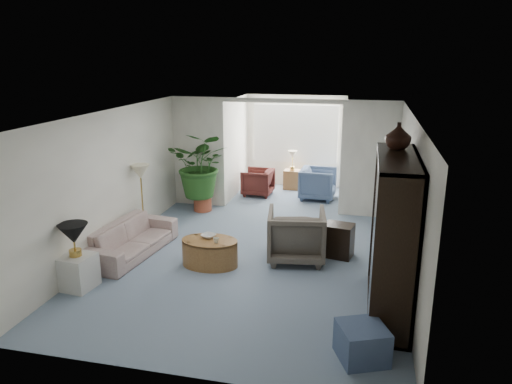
% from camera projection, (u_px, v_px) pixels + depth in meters
% --- Properties ---
extents(floor, '(6.00, 6.00, 0.00)m').
position_uv_depth(floor, '(248.00, 264.00, 8.11)').
color(floor, gray).
rests_on(floor, ground).
extents(sunroom_floor, '(2.60, 2.60, 0.00)m').
position_uv_depth(sunroom_floor, '(288.00, 197.00, 11.95)').
color(sunroom_floor, gray).
rests_on(sunroom_floor, ground).
extents(back_pier_left, '(1.20, 0.12, 2.50)m').
position_uv_depth(back_pier_left, '(199.00, 152.00, 10.98)').
color(back_pier_left, white).
rests_on(back_pier_left, ground).
extents(back_pier_right, '(1.20, 0.12, 2.50)m').
position_uv_depth(back_pier_right, '(369.00, 160.00, 10.16)').
color(back_pier_right, white).
rests_on(back_pier_right, ground).
extents(back_header, '(2.60, 0.12, 0.10)m').
position_uv_depth(back_header, '(281.00, 101.00, 10.24)').
color(back_header, white).
rests_on(back_header, back_pier_left).
extents(window_pane, '(2.20, 0.02, 1.50)m').
position_uv_depth(window_pane, '(295.00, 134.00, 12.57)').
color(window_pane, white).
extents(window_blinds, '(2.20, 0.02, 1.50)m').
position_uv_depth(window_blinds, '(295.00, 134.00, 12.54)').
color(window_blinds, white).
extents(framed_picture, '(0.04, 0.50, 0.40)m').
position_uv_depth(framed_picture, '(410.00, 176.00, 7.01)').
color(framed_picture, beige).
extents(sofa, '(0.99, 2.04, 0.58)m').
position_uv_depth(sofa, '(132.00, 239.00, 8.45)').
color(sofa, '#BCB29F').
rests_on(sofa, ground).
extents(end_table, '(0.52, 0.52, 0.52)m').
position_uv_depth(end_table, '(78.00, 272.00, 7.24)').
color(end_table, silver).
rests_on(end_table, ground).
extents(table_lamp, '(0.44, 0.44, 0.30)m').
position_uv_depth(table_lamp, '(73.00, 234.00, 7.07)').
color(table_lamp, black).
rests_on(table_lamp, end_table).
extents(floor_lamp, '(0.36, 0.36, 0.28)m').
position_uv_depth(floor_lamp, '(140.00, 172.00, 9.16)').
color(floor_lamp, '#EFE7BE').
rests_on(floor_lamp, ground).
extents(coffee_table, '(1.19, 1.19, 0.45)m').
position_uv_depth(coffee_table, '(210.00, 253.00, 8.02)').
color(coffee_table, olive).
rests_on(coffee_table, ground).
extents(coffee_bowl, '(0.29, 0.29, 0.06)m').
position_uv_depth(coffee_bowl, '(208.00, 236.00, 8.06)').
color(coffee_bowl, silver).
rests_on(coffee_bowl, coffee_table).
extents(coffee_cup, '(0.12, 0.12, 0.09)m').
position_uv_depth(coffee_cup, '(216.00, 240.00, 7.82)').
color(coffee_cup, beige).
rests_on(coffee_cup, coffee_table).
extents(wingback_chair, '(1.09, 1.11, 0.89)m').
position_uv_depth(wingback_chair, '(296.00, 235.00, 8.20)').
color(wingback_chair, '#645A4E').
rests_on(wingback_chair, ground).
extents(side_table_dark, '(0.55, 0.48, 0.58)m').
position_uv_depth(side_table_dark, '(339.00, 240.00, 8.37)').
color(side_table_dark, black).
rests_on(side_table_dark, ground).
extents(entertainment_cabinet, '(0.52, 1.95, 2.16)m').
position_uv_depth(entertainment_cabinet, '(393.00, 236.00, 6.38)').
color(entertainment_cabinet, black).
rests_on(entertainment_cabinet, ground).
extents(cabinet_urn, '(0.35, 0.35, 0.36)m').
position_uv_depth(cabinet_urn, '(398.00, 136.00, 6.50)').
color(cabinet_urn, black).
rests_on(cabinet_urn, entertainment_cabinet).
extents(ottoman, '(0.68, 0.68, 0.42)m').
position_uv_depth(ottoman, '(362.00, 343.00, 5.55)').
color(ottoman, '#495A7E').
rests_on(ottoman, ground).
extents(plant_pot, '(0.40, 0.40, 0.32)m').
position_uv_depth(plant_pot, '(203.00, 204.00, 10.86)').
color(plant_pot, '#A3492F').
rests_on(plant_pot, ground).
extents(house_plant, '(1.33, 1.15, 1.48)m').
position_uv_depth(house_plant, '(201.00, 165.00, 10.61)').
color(house_plant, '#24531C').
rests_on(house_plant, plant_pot).
extents(sunroom_chair_blue, '(0.87, 0.85, 0.76)m').
position_uv_depth(sunroom_chair_blue, '(318.00, 184.00, 11.67)').
color(sunroom_chair_blue, '#495A7E').
rests_on(sunroom_chair_blue, ground).
extents(sunroom_chair_maroon, '(0.76, 0.74, 0.66)m').
position_uv_depth(sunroom_chair_maroon, '(258.00, 182.00, 12.01)').
color(sunroom_chair_maroon, '#511F1C').
rests_on(sunroom_chair_maroon, ground).
extents(sunroom_table, '(0.43, 0.34, 0.50)m').
position_uv_depth(sunroom_table, '(292.00, 180.00, 12.57)').
color(sunroom_table, olive).
rests_on(sunroom_table, ground).
extents(shelf_clutter, '(0.30, 1.19, 1.06)m').
position_uv_depth(shelf_clutter, '(390.00, 230.00, 6.17)').
color(shelf_clutter, '#565351').
rests_on(shelf_clutter, entertainment_cabinet).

